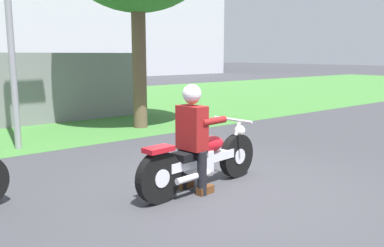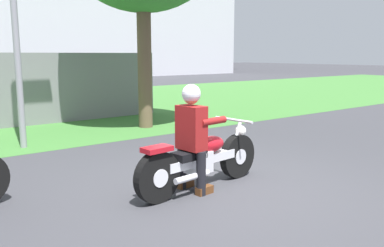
% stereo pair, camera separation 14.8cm
% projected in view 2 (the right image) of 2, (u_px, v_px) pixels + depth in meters
% --- Properties ---
extents(ground, '(120.00, 120.00, 0.00)m').
position_uv_depth(ground, '(230.00, 190.00, 5.30)').
color(ground, '#38383D').
extents(grass_verge, '(60.00, 12.00, 0.01)m').
position_uv_depth(grass_verge, '(24.00, 110.00, 12.85)').
color(grass_verge, '#3D7533').
rests_on(grass_verge, ground).
extents(motorcycle_lead, '(2.11, 0.66, 0.87)m').
position_uv_depth(motorcycle_lead, '(202.00, 160.00, 5.31)').
color(motorcycle_lead, black).
rests_on(motorcycle_lead, ground).
extents(rider_lead, '(0.58, 0.50, 1.39)m').
position_uv_depth(rider_lead, '(192.00, 130.00, 5.13)').
color(rider_lead, black).
rests_on(rider_lead, ground).
extents(fence_segment, '(7.00, 0.06, 1.80)m').
position_uv_depth(fence_segment, '(32.00, 89.00, 10.01)').
color(fence_segment, slate).
rests_on(fence_segment, ground).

